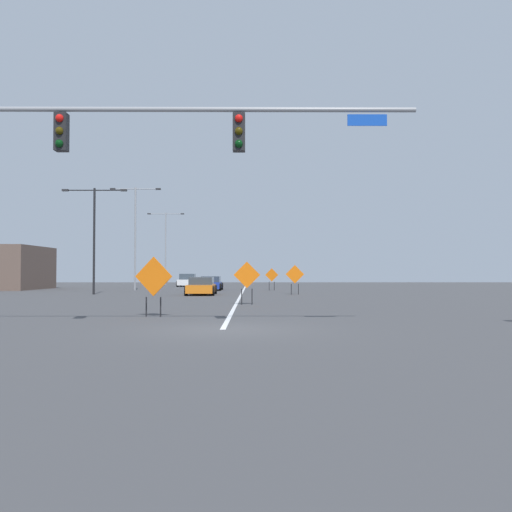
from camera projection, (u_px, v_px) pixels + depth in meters
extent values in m
plane|color=#444447|center=(223.00, 330.00, 15.26)|extent=(143.65, 143.65, 0.00)
cube|color=white|center=(244.00, 288.00, 55.14)|extent=(0.16, 79.81, 0.01)
cylinder|color=gray|center=(150.00, 109.00, 15.42)|extent=(14.75, 0.14, 0.14)
cube|color=black|center=(62.00, 132.00, 15.39)|extent=(0.34, 0.32, 1.05)
sphere|color=red|center=(59.00, 118.00, 15.23)|extent=(0.22, 0.22, 0.22)
sphere|color=#3C3106|center=(59.00, 131.00, 15.22)|extent=(0.22, 0.22, 0.22)
sphere|color=black|center=(59.00, 143.00, 15.21)|extent=(0.22, 0.22, 0.22)
cube|color=black|center=(239.00, 133.00, 15.42)|extent=(0.34, 0.32, 1.05)
sphere|color=red|center=(239.00, 118.00, 15.26)|extent=(0.22, 0.22, 0.22)
sphere|color=#3C3106|center=(239.00, 131.00, 15.25)|extent=(0.22, 0.22, 0.22)
sphere|color=black|center=(239.00, 144.00, 15.24)|extent=(0.22, 0.22, 0.22)
cube|color=#1447B7|center=(367.00, 120.00, 15.45)|extent=(1.10, 0.03, 0.32)
cylinder|color=gray|center=(166.00, 249.00, 71.11)|extent=(0.16, 0.16, 9.22)
cylinder|color=gray|center=(157.00, 214.00, 71.23)|extent=(2.13, 0.08, 0.08)
cube|color=#262628|center=(149.00, 214.00, 71.23)|extent=(0.44, 0.24, 0.14)
cylinder|color=gray|center=(174.00, 214.00, 71.24)|extent=(2.13, 0.08, 0.08)
cube|color=#262628|center=(182.00, 214.00, 71.25)|extent=(0.44, 0.24, 0.14)
cylinder|color=black|center=(94.00, 241.00, 39.58)|extent=(0.16, 0.16, 7.58)
cylinder|color=black|center=(80.00, 190.00, 39.68)|extent=(2.09, 0.08, 0.08)
cube|color=#262628|center=(65.00, 190.00, 39.68)|extent=(0.44, 0.24, 0.14)
cylinder|color=black|center=(109.00, 190.00, 39.69)|extent=(2.09, 0.08, 0.08)
cube|color=#262628|center=(124.00, 190.00, 39.70)|extent=(0.44, 0.24, 0.14)
cylinder|color=gray|center=(135.00, 239.00, 48.87)|extent=(0.16, 0.16, 9.07)
cylinder|color=gray|center=(124.00, 189.00, 49.00)|extent=(2.00, 0.08, 0.08)
cube|color=#262628|center=(113.00, 189.00, 48.99)|extent=(0.44, 0.24, 0.14)
cylinder|color=gray|center=(147.00, 189.00, 49.01)|extent=(2.00, 0.08, 0.08)
cube|color=#262628|center=(158.00, 189.00, 49.01)|extent=(0.44, 0.24, 0.14)
cube|color=orange|center=(272.00, 275.00, 48.29)|extent=(1.13, 0.32, 1.16)
cylinder|color=black|center=(269.00, 286.00, 48.31)|extent=(0.05, 0.05, 0.75)
cylinder|color=black|center=(274.00, 286.00, 48.21)|extent=(0.05, 0.05, 0.75)
cube|color=orange|center=(154.00, 276.00, 19.70)|extent=(1.37, 0.38, 1.41)
cylinder|color=black|center=(146.00, 307.00, 19.73)|extent=(0.05, 0.05, 0.70)
cylinder|color=black|center=(161.00, 307.00, 19.61)|extent=(0.05, 0.05, 0.70)
cube|color=orange|center=(295.00, 274.00, 39.32)|extent=(1.32, 0.16, 1.32)
cylinder|color=black|center=(291.00, 289.00, 39.27)|extent=(0.05, 0.05, 0.76)
cylinder|color=black|center=(298.00, 289.00, 39.32)|extent=(0.05, 0.05, 0.76)
cube|color=orange|center=(247.00, 275.00, 27.05)|extent=(1.30, 0.16, 1.30)
cylinder|color=black|center=(242.00, 297.00, 26.99)|extent=(0.05, 0.05, 0.78)
cylinder|color=black|center=(252.00, 297.00, 27.04)|extent=(0.05, 0.05, 0.78)
cube|color=orange|center=(201.00, 289.00, 38.88)|extent=(1.85, 4.51, 0.55)
cube|color=#333D47|center=(202.00, 281.00, 39.12)|extent=(1.64, 2.47, 0.53)
cylinder|color=black|center=(186.00, 291.00, 37.29)|extent=(0.23, 0.64, 0.64)
cylinder|color=black|center=(213.00, 291.00, 37.33)|extent=(0.23, 0.64, 0.64)
cylinder|color=black|center=(191.00, 290.00, 40.43)|extent=(0.23, 0.64, 0.64)
cylinder|color=black|center=(215.00, 290.00, 40.47)|extent=(0.23, 0.64, 0.64)
cube|color=#1E389E|center=(211.00, 285.00, 48.62)|extent=(1.74, 4.09, 0.56)
cube|color=#333D47|center=(211.00, 279.00, 48.84)|extent=(1.57, 2.21, 0.50)
cylinder|color=black|center=(199.00, 287.00, 47.19)|extent=(0.22, 0.64, 0.64)
cylinder|color=black|center=(220.00, 287.00, 47.19)|extent=(0.22, 0.64, 0.64)
cylinder|color=black|center=(202.00, 286.00, 50.04)|extent=(0.22, 0.64, 0.64)
cylinder|color=black|center=(222.00, 286.00, 50.05)|extent=(0.22, 0.64, 0.64)
cube|color=white|center=(187.00, 282.00, 62.07)|extent=(1.87, 4.40, 0.61)
cube|color=#333D47|center=(188.00, 277.00, 62.31)|extent=(1.66, 2.14, 0.63)
cylinder|color=black|center=(178.00, 284.00, 60.52)|extent=(0.23, 0.64, 0.64)
cylinder|color=black|center=(194.00, 284.00, 60.55)|extent=(0.23, 0.64, 0.64)
cylinder|color=black|center=(181.00, 283.00, 63.58)|extent=(0.23, 0.64, 0.64)
cylinder|color=black|center=(197.00, 283.00, 63.62)|extent=(0.23, 0.64, 0.64)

